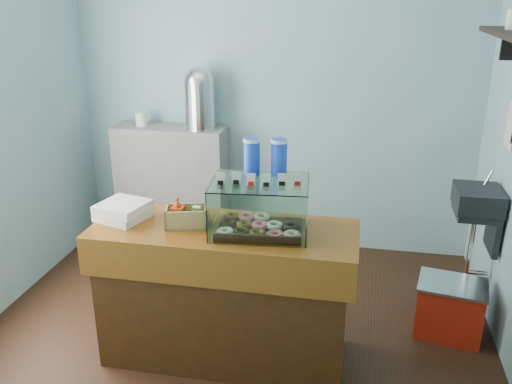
% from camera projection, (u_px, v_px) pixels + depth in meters
% --- Properties ---
extents(ground, '(3.50, 3.50, 0.00)m').
position_uv_depth(ground, '(235.00, 331.00, 3.78)').
color(ground, black).
rests_on(ground, ground).
extents(room_shell, '(3.54, 3.04, 2.82)m').
position_uv_depth(room_shell, '(236.00, 86.00, 3.18)').
color(room_shell, '#79A6B0').
rests_on(room_shell, ground).
extents(counter, '(1.60, 0.60, 0.90)m').
position_uv_depth(counter, '(225.00, 293.00, 3.39)').
color(counter, '#47200D').
rests_on(counter, ground).
extents(back_shelf, '(1.00, 0.32, 1.10)m').
position_uv_depth(back_shelf, '(172.00, 186.00, 4.96)').
color(back_shelf, gray).
rests_on(back_shelf, ground).
extents(display_case, '(0.60, 0.46, 0.53)m').
position_uv_depth(display_case, '(260.00, 202.00, 3.16)').
color(display_case, '#34190F').
rests_on(display_case, counter).
extents(condiment_crate, '(0.28, 0.21, 0.18)m').
position_uv_depth(condiment_crate, '(185.00, 216.00, 3.24)').
color(condiment_crate, tan).
rests_on(condiment_crate, counter).
extents(pastry_boxes, '(0.34, 0.34, 0.11)m').
position_uv_depth(pastry_boxes, '(123.00, 211.00, 3.35)').
color(pastry_boxes, white).
rests_on(pastry_boxes, counter).
extents(coffee_urn, '(0.29, 0.29, 0.54)m').
position_uv_depth(coffee_urn, '(200.00, 96.00, 4.62)').
color(coffee_urn, silver).
rests_on(coffee_urn, back_shelf).
extents(red_cooler, '(0.50, 0.41, 0.39)m').
position_uv_depth(red_cooler, '(450.00, 308.00, 3.69)').
color(red_cooler, '#B21D0E').
rests_on(red_cooler, ground).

